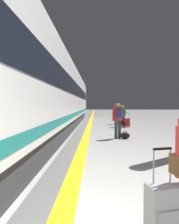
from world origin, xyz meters
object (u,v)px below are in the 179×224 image
Objects in this scene: suitcase_mid at (127,122)px; passenger_near at (118,117)px; rolling_suitcase_foreground at (165,214)px; passenger_mid at (122,114)px; duffel_bag_near at (125,136)px; passenger_far at (118,113)px; suitcase_far at (122,121)px; high_speed_train at (26,80)px.

passenger_near is at bearing -104.68° from suitcase_mid.
passenger_mid is (1.12, 11.33, 0.56)m from rolling_suitcase_foreground.
duffel_bag_near is 0.28× the size of passenger_mid.
passenger_mid reaches higher than passenger_far.
suitcase_far is at bearing 80.35° from passenger_near.
passenger_far reaches higher than suitcase_far.
passenger_mid is at bearing -87.31° from passenger_far.
passenger_near is 6.57m from passenger_far.
rolling_suitcase_foreground is at bearing -95.93° from suitcase_far.
passenger_far reaches higher than suitcase_mid.
rolling_suitcase_foreground is 13.34m from passenger_far.
suitcase_far is (0.32, -0.30, -0.61)m from passenger_far.
passenger_near is (3.68, 1.66, -1.49)m from high_speed_train.
suitcase_mid is (1.45, 11.18, -0.04)m from rolling_suitcase_foreground.
high_speed_train is 21.96× the size of passenger_mid.
high_speed_train is 9.44m from passenger_far.
suitcase_far is (-0.10, 1.81, -0.04)m from suitcase_mid.
high_speed_train is 20.39× the size of passenger_near.
high_speed_train is at bearing -158.59° from duffel_bag_near.
high_speed_train reaches higher than rolling_suitcase_foreground.
passenger_far is at bearing 61.63° from high_speed_train.
passenger_near is at bearing -96.45° from passenger_far.
high_speed_train is at bearing -118.37° from passenger_far.
passenger_near reaches higher than suitcase_mid.
high_speed_train is 22.25× the size of passenger_far.
high_speed_train is 4.90m from duffel_bag_near.
passenger_near reaches higher than duffel_bag_near.
duffel_bag_near is (4.00, 1.57, -2.35)m from high_speed_train.
duffel_bag_near is at bearing -100.59° from suitcase_mid.
passenger_near is 6.35m from suitcase_far.
suitcase_far is at bearing 84.07° from rolling_suitcase_foreground.
passenger_near is (0.29, 6.77, 0.63)m from rolling_suitcase_foreground.
high_speed_train is 37.16× the size of suitcase_far.
duffel_bag_near is at bearing -16.54° from passenger_near.
rolling_suitcase_foreground is 1.17× the size of suitcase_far.
duffel_bag_near is 0.47× the size of suitcase_far.
high_speed_train is 9.46m from suitcase_far.
suitcase_mid is at bearing -78.80° from passenger_far.
duffel_bag_near is 6.68m from passenger_far.
suitcase_mid is (0.33, -0.15, -0.60)m from passenger_mid.
passenger_far is at bearing 86.34° from duffel_bag_near.
rolling_suitcase_foreground is 11.40m from passenger_mid.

